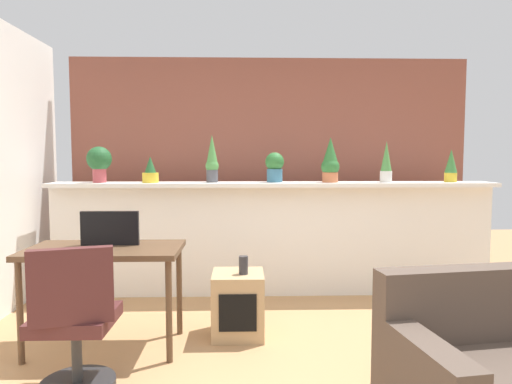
{
  "coord_description": "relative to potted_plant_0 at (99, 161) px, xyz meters",
  "views": [
    {
      "loc": [
        -0.3,
        -2.55,
        1.4
      ],
      "look_at": [
        -0.2,
        1.18,
        1.11
      ],
      "focal_mm": 31.78,
      "sensor_mm": 36.0,
      "label": 1
    }
  ],
  "objects": [
    {
      "name": "brick_wall_behind",
      "position": [
        1.73,
        0.62,
        -0.11
      ],
      "size": [
        4.42,
        0.1,
        2.5
      ],
      "primitive_type": "cube",
      "color": "brown",
      "rests_on": "ground"
    },
    {
      "name": "potted_plant_0",
      "position": [
        0.0,
        0.0,
        0.0
      ],
      "size": [
        0.24,
        0.24,
        0.36
      ],
      "color": "#B7474C",
      "rests_on": "plant_shelf"
    },
    {
      "name": "potted_plant_1",
      "position": [
        0.51,
        -0.04,
        -0.1
      ],
      "size": [
        0.16,
        0.16,
        0.26
      ],
      "color": "gold",
      "rests_on": "plant_shelf"
    },
    {
      "name": "potted_plant_2",
      "position": [
        1.11,
        0.01,
        0.01
      ],
      "size": [
        0.13,
        0.13,
        0.48
      ],
      "color": "#4C4C51",
      "rests_on": "plant_shelf"
    },
    {
      "name": "side_cube_shelf",
      "position": [
        1.38,
        -1.06,
        -1.11
      ],
      "size": [
        0.4,
        0.41,
        0.5
      ],
      "color": "tan",
      "rests_on": "ground"
    },
    {
      "name": "desk",
      "position": [
        0.42,
        -1.26,
        -0.7
      ],
      "size": [
        1.1,
        0.6,
        0.75
      ],
      "color": "brown",
      "rests_on": "ground"
    },
    {
      "name": "plant_shelf",
      "position": [
        1.73,
        -0.02,
        -0.23
      ],
      "size": [
        4.42,
        0.39,
        0.04
      ],
      "primitive_type": "cube",
      "color": "white",
      "rests_on": "divider_wall"
    },
    {
      "name": "vase_on_shelf",
      "position": [
        1.42,
        -1.09,
        -0.79
      ],
      "size": [
        0.07,
        0.07,
        0.14
      ],
      "primitive_type": "cylinder",
      "color": "#2D2D33",
      "rests_on": "side_cube_shelf"
    },
    {
      "name": "potted_plant_6",
      "position": [
        3.53,
        -0.01,
        -0.04
      ],
      "size": [
        0.12,
        0.12,
        0.33
      ],
      "color": "gold",
      "rests_on": "plant_shelf"
    },
    {
      "name": "tv_monitor",
      "position": [
        0.44,
        -1.18,
        -0.48
      ],
      "size": [
        0.42,
        0.04,
        0.25
      ],
      "primitive_type": "cube",
      "color": "black",
      "rests_on": "desk"
    },
    {
      "name": "office_chair",
      "position": [
        0.45,
        -1.95,
        -0.97
      ],
      "size": [
        0.49,
        0.5,
        0.91
      ],
      "color": "#262628",
      "rests_on": "ground"
    },
    {
      "name": "potted_plant_5",
      "position": [
        2.86,
        -0.03,
        -0.01
      ],
      "size": [
        0.12,
        0.12,
        0.41
      ],
      "color": "silver",
      "rests_on": "plant_shelf"
    },
    {
      "name": "potted_plant_4",
      "position": [
        2.29,
        -0.03,
        -0.0
      ],
      "size": [
        0.18,
        0.18,
        0.45
      ],
      "color": "#C66B42",
      "rests_on": "plant_shelf"
    },
    {
      "name": "potted_plant_3",
      "position": [
        1.74,
        0.02,
        -0.05
      ],
      "size": [
        0.19,
        0.19,
        0.3
      ],
      "color": "#386B84",
      "rests_on": "plant_shelf"
    },
    {
      "name": "divider_wall",
      "position": [
        1.73,
        0.02,
        -0.81
      ],
      "size": [
        4.42,
        0.16,
        1.11
      ],
      "primitive_type": "cube",
      "color": "white",
      "rests_on": "ground"
    }
  ]
}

